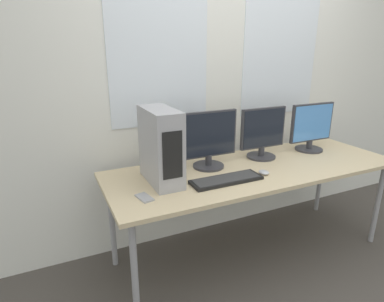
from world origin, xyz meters
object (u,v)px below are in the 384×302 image
cell_phone (144,198)px  mouse (264,172)px  monitor_main (209,140)px  monitor_right_near (263,134)px  monitor_right_far (311,128)px  keyboard (226,180)px  pc_tower (161,146)px

cell_phone → mouse: bearing=-10.7°
monitor_main → monitor_right_near: (0.48, 0.01, -0.01)m
monitor_main → monitor_right_far: bearing=-0.2°
cell_phone → keyboard: bearing=-10.1°
cell_phone → monitor_right_near: bearing=4.9°
keyboard → monitor_main: bearing=86.3°
monitor_right_far → cell_phone: bearing=-169.1°
pc_tower → cell_phone: (-0.18, -0.20, -0.23)m
monitor_right_far → mouse: size_ratio=5.24×
pc_tower → monitor_right_far: 1.37m
pc_tower → monitor_right_far: bearing=4.1°
mouse → pc_tower: bearing=164.8°
pc_tower → cell_phone: bearing=-132.1°
monitor_right_far → cell_phone: (-1.54, -0.30, -0.19)m
monitor_main → monitor_right_far: 0.96m
pc_tower → monitor_right_far: (1.36, 0.10, -0.04)m
keyboard → mouse: bearing=-0.3°
cell_phone → monitor_right_far: bearing=-0.7°
monitor_main → monitor_right_near: 0.48m
monitor_right_near → monitor_right_far: 0.49m
pc_tower → monitor_main: (0.40, 0.10, -0.03)m
monitor_right_far → keyboard: 1.04m
pc_tower → cell_phone: 0.35m
monitor_main → keyboard: 0.35m
pc_tower → monitor_right_near: size_ratio=1.20×
monitor_right_near → mouse: monitor_right_near is taller
keyboard → cell_phone: 0.56m
monitor_main → cell_phone: (-0.58, -0.30, -0.20)m
mouse → cell_phone: 0.86m
monitor_main → mouse: monitor_main is taller
pc_tower → keyboard: pc_tower is taller
keyboard → mouse: size_ratio=6.04×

